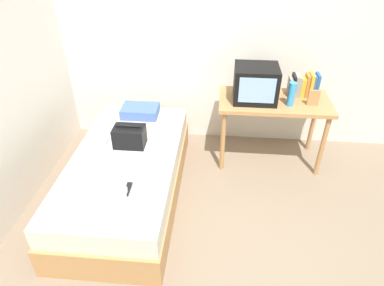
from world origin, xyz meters
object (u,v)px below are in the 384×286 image
object	(u,v)px
book_row	(303,85)
remote_silver	(106,141)
water_bottle	(291,94)
bed	(127,176)
pillow	(140,111)
desk	(273,108)
magazine	(108,172)
picture_frame	(314,98)
handbag	(130,136)
folded_towel	(107,198)
tv	(256,83)
remote_dark	(128,189)

from	to	relation	value
book_row	remote_silver	xyz separation A→B (m)	(-1.98, -0.70, -0.37)
water_bottle	book_row	distance (m)	0.30
bed	pillow	bearing A→B (deg)	91.07
water_bottle	book_row	xyz separation A→B (m)	(0.16, 0.25, -0.01)
desk	magazine	size ratio (longest dim) A/B	4.00
pillow	picture_frame	bearing A→B (deg)	-3.22
handbag	folded_towel	distance (m)	0.80
tv	book_row	size ratio (longest dim) A/B	1.46
folded_towel	tv	bearing A→B (deg)	48.59
book_row	water_bottle	bearing A→B (deg)	-122.80
water_bottle	magazine	distance (m)	1.93
book_row	picture_frame	world-z (taller)	book_row
handbag	tv	bearing A→B (deg)	25.21
pillow	folded_towel	xyz separation A→B (m)	(0.04, -1.39, -0.02)
magazine	folded_towel	distance (m)	0.37
tv	pillow	distance (m)	1.30
picture_frame	remote_dark	world-z (taller)	picture_frame
book_row	folded_towel	bearing A→B (deg)	-138.64
bed	picture_frame	world-z (taller)	picture_frame
tv	pillow	world-z (taller)	tv
pillow	desk	bearing A→B (deg)	-0.44
book_row	magazine	xyz separation A→B (m)	(-1.82, -1.16, -0.38)
bed	folded_towel	bearing A→B (deg)	-87.82
tv	remote_dark	bearing A→B (deg)	-131.33
desk	remote_dark	xyz separation A→B (m)	(-1.29, -1.23, -0.16)
desk	book_row	xyz separation A→B (m)	(0.30, 0.14, 0.21)
bed	remote_dark	world-z (taller)	remote_dark
remote_dark	folded_towel	distance (m)	0.20
pillow	magazine	distance (m)	1.04
remote_dark	remote_silver	bearing A→B (deg)	120.44
remote_dark	folded_towel	size ratio (longest dim) A/B	0.56
desk	water_bottle	size ratio (longest dim) A/B	4.66
tv	folded_towel	xyz separation A→B (m)	(-1.20, -1.36, -0.41)
pillow	remote_dark	xyz separation A→B (m)	(0.17, -1.24, -0.04)
bed	water_bottle	distance (m)	1.82
handbag	remote_dark	distance (m)	0.67
book_row	picture_frame	xyz separation A→B (m)	(0.07, -0.23, -0.03)
bed	remote_silver	xyz separation A→B (m)	(-0.24, 0.20, 0.26)
water_bottle	pillow	distance (m)	1.63
bed	folded_towel	world-z (taller)	folded_towel
desk	water_bottle	xyz separation A→B (m)	(0.14, -0.12, 0.22)
picture_frame	handbag	distance (m)	1.88
folded_towel	remote_dark	bearing A→B (deg)	47.95
desk	remote_silver	xyz separation A→B (m)	(-1.69, -0.56, -0.16)
picture_frame	magazine	distance (m)	2.14
tv	bed	bearing A→B (deg)	-148.63
picture_frame	magazine	bearing A→B (deg)	-153.61
desk	remote_silver	world-z (taller)	desk
desk	magazine	distance (m)	1.85
desk	magazine	world-z (taller)	desk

